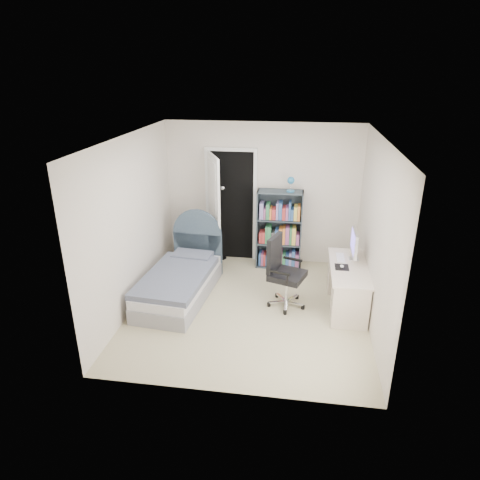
# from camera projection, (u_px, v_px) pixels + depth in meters

# --- Properties ---
(room_shell) EXTENTS (3.50, 3.70, 2.60)m
(room_shell) POSITION_uv_depth(u_px,v_px,m) (249.00, 230.00, 5.90)
(room_shell) COLOR tan
(room_shell) RESTS_ON ground
(door) EXTENTS (0.92, 0.77, 2.06)m
(door) POSITION_uv_depth(u_px,v_px,m) (220.00, 209.00, 7.48)
(door) COLOR black
(door) RESTS_ON ground
(bed) EXTENTS (1.03, 1.93, 1.15)m
(bed) POSITION_uv_depth(u_px,v_px,m) (181.00, 280.00, 6.65)
(bed) COLOR gray
(bed) RESTS_ON ground
(nightstand) EXTENTS (0.37, 0.37, 0.55)m
(nightstand) POSITION_uv_depth(u_px,v_px,m) (194.00, 242.00, 7.82)
(nightstand) COLOR #D8B285
(nightstand) RESTS_ON ground
(floor_lamp) EXTENTS (0.20, 0.20, 1.42)m
(floor_lamp) POSITION_uv_depth(u_px,v_px,m) (222.00, 230.00, 7.77)
(floor_lamp) COLOR silver
(floor_lamp) RESTS_ON ground
(bookcase) EXTENTS (0.78, 0.33, 1.65)m
(bookcase) POSITION_uv_depth(u_px,v_px,m) (280.00, 233.00, 7.50)
(bookcase) COLOR #364149
(bookcase) RESTS_ON ground
(desk) EXTENTS (0.54, 1.35, 1.10)m
(desk) POSITION_uv_depth(u_px,v_px,m) (347.00, 284.00, 6.31)
(desk) COLOR beige
(desk) RESTS_ON ground
(office_chair) EXTENTS (0.61, 0.62, 1.08)m
(office_chair) POSITION_uv_depth(u_px,v_px,m) (282.00, 268.00, 6.28)
(office_chair) COLOR silver
(office_chair) RESTS_ON ground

